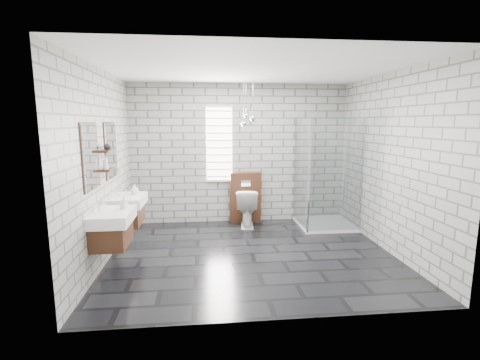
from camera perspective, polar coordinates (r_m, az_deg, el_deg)
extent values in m
cube|color=black|center=(5.39, 1.92, -12.07)|extent=(4.20, 3.60, 0.02)
cube|color=white|center=(5.07, 2.10, 17.87)|extent=(4.20, 3.60, 0.02)
cube|color=#A3A29D|center=(6.84, -0.08, 4.29)|extent=(4.20, 0.02, 2.70)
cube|color=#A3A29D|center=(3.29, 6.34, -1.45)|extent=(4.20, 0.02, 2.70)
cube|color=#A3A29D|center=(5.20, -21.70, 1.96)|extent=(0.02, 3.60, 2.70)
cube|color=#A3A29D|center=(5.74, 23.40, 2.50)|extent=(0.02, 3.60, 2.70)
cube|color=#452515|center=(4.80, -20.29, -8.33)|extent=(0.42, 0.62, 0.30)
cube|color=silver|center=(4.75, -17.95, -8.03)|extent=(0.02, 0.35, 0.01)
cube|color=white|center=(4.73, -20.16, -5.74)|extent=(0.47, 0.70, 0.15)
cylinder|color=silver|center=(4.74, -22.07, -4.15)|extent=(0.04, 0.04, 0.12)
cylinder|color=silver|center=(4.72, -21.52, -3.56)|extent=(0.10, 0.02, 0.02)
cube|color=white|center=(4.66, -23.29, 3.54)|extent=(0.03, 0.55, 0.80)
cube|color=#452515|center=(4.66, -23.43, 3.53)|extent=(0.01, 0.59, 0.84)
cube|color=#452515|center=(5.69, -17.95, -5.44)|extent=(0.42, 0.62, 0.30)
cube|color=silver|center=(5.64, -15.97, -5.15)|extent=(0.02, 0.35, 0.01)
cube|color=white|center=(5.63, -17.82, -3.23)|extent=(0.47, 0.70, 0.15)
cylinder|color=silver|center=(5.64, -19.43, -1.90)|extent=(0.04, 0.04, 0.12)
cylinder|color=silver|center=(5.62, -18.96, -1.39)|extent=(0.10, 0.02, 0.02)
cube|color=white|center=(5.57, -20.41, 4.57)|extent=(0.03, 0.55, 0.80)
cube|color=#452515|center=(5.57, -20.53, 4.56)|extent=(0.01, 0.59, 0.84)
cube|color=#452515|center=(5.14, -20.97, 1.58)|extent=(0.14, 0.30, 0.03)
cube|color=#452515|center=(5.11, -21.14, 4.47)|extent=(0.14, 0.30, 0.03)
cube|color=white|center=(6.77, -3.44, 5.91)|extent=(0.50, 0.02, 1.40)
cube|color=silver|center=(6.75, -3.50, 12.02)|extent=(0.56, 0.04, 0.04)
cube|color=silver|center=(6.84, -3.38, -0.13)|extent=(0.56, 0.04, 0.04)
cube|color=silver|center=(6.82, -3.38, 0.61)|extent=(0.48, 0.01, 0.02)
cube|color=silver|center=(6.80, -3.40, 1.78)|extent=(0.48, 0.01, 0.02)
cube|color=silver|center=(6.78, -3.41, 2.95)|extent=(0.48, 0.01, 0.02)
cube|color=silver|center=(6.77, -3.42, 4.13)|extent=(0.48, 0.01, 0.02)
cube|color=silver|center=(6.75, -3.43, 5.31)|extent=(0.48, 0.01, 0.02)
cube|color=silver|center=(6.75, -3.44, 6.50)|extent=(0.48, 0.01, 0.02)
cube|color=silver|center=(6.74, -3.45, 7.68)|extent=(0.48, 0.01, 0.02)
cube|color=silver|center=(6.74, -3.47, 8.87)|extent=(0.48, 0.01, 0.02)
cube|color=silver|center=(6.74, -3.48, 10.07)|extent=(0.48, 0.01, 0.03)
cube|color=silver|center=(6.74, -3.49, 11.26)|extent=(0.48, 0.01, 0.03)
cube|color=#452515|center=(6.87, 0.86, -2.87)|extent=(0.60, 0.20, 1.00)
cube|color=silver|center=(6.71, 0.98, -0.55)|extent=(0.18, 0.01, 0.12)
cube|color=white|center=(6.95, 13.71, -7.00)|extent=(1.00, 1.00, 0.06)
cube|color=silver|center=(6.28, 15.55, 0.53)|extent=(1.00, 0.01, 2.00)
cube|color=silver|center=(6.59, 10.03, 1.14)|extent=(0.01, 1.00, 2.00)
cube|color=silver|center=(6.12, 11.28, 0.47)|extent=(0.03, 0.03, 2.00)
cube|color=silver|center=(6.48, 19.51, 0.59)|extent=(0.03, 0.03, 2.00)
cylinder|color=silver|center=(7.07, 16.87, 2.01)|extent=(0.02, 0.02, 1.80)
cylinder|color=silver|center=(6.99, 16.63, 9.51)|extent=(0.14, 0.14, 0.02)
sphere|color=silver|center=(6.30, 0.60, 9.19)|extent=(0.09, 0.09, 0.09)
cylinder|color=silver|center=(6.31, 0.61, 12.86)|extent=(0.01, 0.01, 0.72)
sphere|color=silver|center=(6.36, 2.04, 10.17)|extent=(0.09, 0.09, 0.09)
cylinder|color=silver|center=(6.37, 2.06, 13.31)|extent=(0.01, 0.01, 0.61)
sphere|color=silver|center=(6.42, 0.99, 10.56)|extent=(0.09, 0.09, 0.09)
cylinder|color=silver|center=(6.43, 1.00, 13.48)|extent=(0.01, 0.01, 0.56)
sphere|color=silver|center=(6.43, 0.96, 10.65)|extent=(0.09, 0.09, 0.09)
cylinder|color=silver|center=(6.45, 0.97, 13.51)|extent=(0.01, 0.01, 0.55)
sphere|color=silver|center=(6.43, 2.11, 9.92)|extent=(0.09, 0.09, 0.09)
cylinder|color=silver|center=(6.44, 2.13, 13.15)|extent=(0.01, 0.01, 0.64)
imported|color=white|center=(6.66, 1.11, -4.49)|extent=(0.48, 0.75, 0.72)
imported|color=#B2B2B2|center=(4.80, -18.51, -3.51)|extent=(0.10, 0.10, 0.16)
imported|color=#B2B2B2|center=(5.72, -16.92, -1.44)|extent=(0.16, 0.16, 0.15)
imported|color=#B2B2B2|center=(5.02, -21.22, 2.66)|extent=(0.09, 0.09, 0.19)
imported|color=#B2B2B2|center=(5.14, -20.97, 5.22)|extent=(0.11, 0.11, 0.10)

